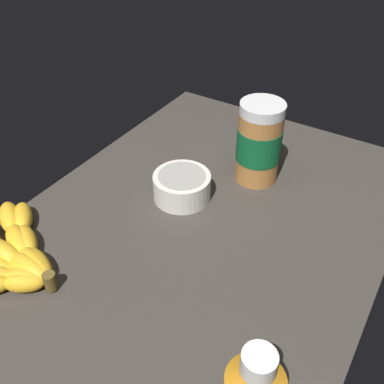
# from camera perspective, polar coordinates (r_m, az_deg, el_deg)

# --- Properties ---
(ground_plane) EXTENTS (0.90, 0.62, 0.04)m
(ground_plane) POSITION_cam_1_polar(r_m,az_deg,el_deg) (0.80, 0.58, -5.65)
(ground_plane) COLOR #38332D
(banana_bunch) EXTENTS (0.24, 0.23, 0.04)m
(banana_bunch) POSITION_cam_1_polar(r_m,az_deg,el_deg) (0.78, -22.77, -7.56)
(banana_bunch) COLOR gold
(banana_bunch) RESTS_ON ground_plane
(peanut_butter_jar) EXTENTS (0.09, 0.09, 0.17)m
(peanut_butter_jar) POSITION_cam_1_polar(r_m,az_deg,el_deg) (0.87, 8.67, 6.32)
(peanut_butter_jar) COLOR #B27238
(peanut_butter_jar) RESTS_ON ground_plane
(small_bowl) EXTENTS (0.11, 0.11, 0.05)m
(small_bowl) POSITION_cam_1_polar(r_m,az_deg,el_deg) (0.84, -1.31, 0.80)
(small_bowl) COLOR silver
(small_bowl) RESTS_ON ground_plane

